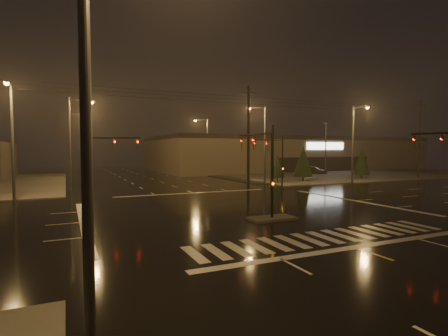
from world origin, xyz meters
The scene contains 24 objects.
ground centered at (0.00, 0.00, 0.00)m, with size 140.00×140.00×0.00m, color black.
sidewalk_ne centered at (30.00, 30.00, 0.06)m, with size 36.00×36.00×0.12m, color #47443F.
median_island centered at (0.00, -4.00, 0.07)m, with size 3.00×1.60×0.15m, color #47443F.
crosswalk centered at (0.00, -9.00, 0.01)m, with size 15.00×2.60×0.01m, color beige.
stop_bar_near centered at (0.00, -11.00, 0.01)m, with size 16.00×0.50×0.01m, color beige.
stop_bar_far centered at (0.00, 11.00, 0.01)m, with size 16.00×0.50×0.01m, color beige.
parking_lot centered at (35.00, 28.00, 0.04)m, with size 50.00×24.00×0.08m, color black.
retail_building centered at (35.00, 45.99, 3.84)m, with size 60.20×28.30×7.20m.
signal_mast_median centered at (0.00, -3.07, 3.75)m, with size 0.25×4.59×6.00m.
signal_mast_ne centered at (9.50, 10.14, 3.79)m, with size 4.84×1.86×6.00m.
signal_mast_nw centered at (-9.50, 10.14, 3.79)m, with size 4.84×1.86×6.00m.
streetlight_0 centered at (-11.18, -15.00, 5.80)m, with size 2.77×0.32×10.00m.
streetlight_1 centered at (-11.18, 18.00, 5.80)m, with size 2.77×0.32×10.00m.
streetlight_2 centered at (-11.18, 34.00, 5.80)m, with size 2.77×0.32×10.00m.
streetlight_3 centered at (11.18, 16.00, 5.80)m, with size 2.77×0.32×10.00m.
streetlight_4 centered at (11.18, 36.00, 5.80)m, with size 2.77×0.32×10.00m.
streetlight_5 centered at (-16.00, 11.18, 5.80)m, with size 0.32×2.77×10.00m.
streetlight_6 centered at (22.00, 11.18, 5.80)m, with size 0.32×2.77×10.00m.
utility_pole_1 centered at (8.00, 14.00, 6.13)m, with size 2.20×0.32×12.00m.
utility_pole_2 centered at (38.00, 14.00, 6.13)m, with size 2.20×0.32×12.00m.
conifer_0 centered at (14.04, 16.94, 2.20)m, with size 1.93×1.93×3.71m.
conifer_1 centered at (18.28, 16.95, 2.83)m, with size 2.73×2.73×4.97m.
conifer_2 centered at (28.85, 16.60, 2.64)m, with size 2.49×2.49×4.58m.
car_parked centered at (29.02, 27.76, 0.76)m, with size 1.80×4.47×1.52m, color black.
Camera 1 is at (-11.89, -22.84, 4.45)m, focal length 28.00 mm.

